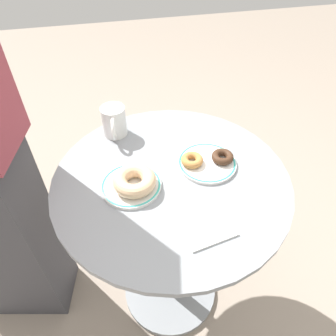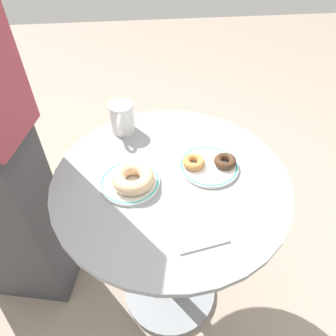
# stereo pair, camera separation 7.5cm
# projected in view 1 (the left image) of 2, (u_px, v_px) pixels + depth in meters

# --- Properties ---
(ground_plane) EXTENTS (7.00, 7.00, 0.02)m
(ground_plane) POSITION_uv_depth(u_px,v_px,m) (170.00, 290.00, 1.45)
(ground_plane) COLOR gray
(cafe_table) EXTENTS (0.70, 0.70, 0.75)m
(cafe_table) POSITION_uv_depth(u_px,v_px,m) (171.00, 228.00, 1.11)
(cafe_table) COLOR gray
(cafe_table) RESTS_ON ground
(plate_left) EXTENTS (0.17, 0.17, 0.01)m
(plate_left) POSITION_uv_depth(u_px,v_px,m) (131.00, 185.00, 0.89)
(plate_left) COLOR white
(plate_left) RESTS_ON cafe_table
(plate_right) EXTENTS (0.18, 0.18, 0.01)m
(plate_right) POSITION_uv_depth(u_px,v_px,m) (207.00, 163.00, 0.96)
(plate_right) COLOR white
(plate_right) RESTS_ON cafe_table
(donut_glazed) EXTENTS (0.16, 0.16, 0.04)m
(donut_glazed) POSITION_uv_depth(u_px,v_px,m) (135.00, 181.00, 0.87)
(donut_glazed) COLOR #E0B789
(donut_glazed) RESTS_ON plate_left
(donut_chocolate) EXTENTS (0.08, 0.08, 0.02)m
(donut_chocolate) POSITION_uv_depth(u_px,v_px,m) (223.00, 157.00, 0.95)
(donut_chocolate) COLOR #422819
(donut_chocolate) RESTS_ON plate_right
(donut_old_fashioned) EXTENTS (0.10, 0.10, 0.02)m
(donut_old_fashioned) POSITION_uv_depth(u_px,v_px,m) (192.00, 160.00, 0.94)
(donut_old_fashioned) COLOR #BC7F42
(donut_old_fashioned) RESTS_ON plate_right
(paper_napkin) EXTENTS (0.15, 0.13, 0.01)m
(paper_napkin) POSITION_uv_depth(u_px,v_px,m) (206.00, 227.00, 0.79)
(paper_napkin) COLOR white
(paper_napkin) RESTS_ON cafe_table
(coffee_mug) EXTENTS (0.08, 0.13, 0.10)m
(coffee_mug) POSITION_uv_depth(u_px,v_px,m) (114.00, 122.00, 1.04)
(coffee_mug) COLOR white
(coffee_mug) RESTS_ON cafe_table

